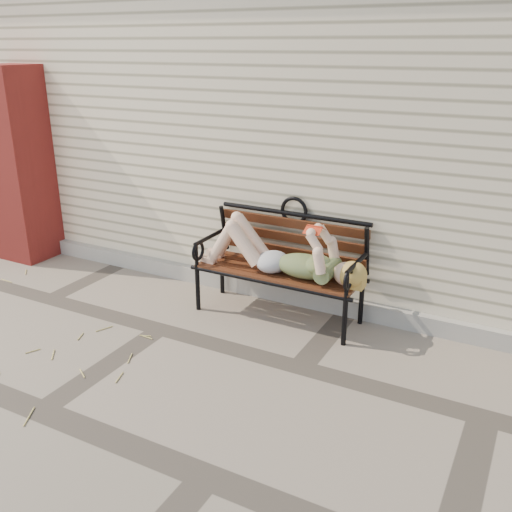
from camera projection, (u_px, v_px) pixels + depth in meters
The scene contains 7 objects.
ground at pixel (160, 329), 4.66m from camera, with size 80.00×80.00×0.00m, color gray.
house_wall at pixel (310, 107), 6.61m from camera, with size 8.00×4.00×3.00m, color beige.
foundation_strip at pixel (222, 280), 5.43m from camera, with size 8.00×0.10×0.15m, color #A5A095.
brick_pillar at pixel (20, 165), 5.94m from camera, with size 0.50×0.50×2.00m, color #AF2D27.
garden_bench at pixel (283, 252), 4.77m from camera, with size 1.52×0.61×0.98m.
reading_woman at pixel (278, 253), 4.65m from camera, with size 1.43×0.33×0.45m.
straw_scatter at pixel (16, 324), 4.73m from camera, with size 2.92×1.58×0.01m.
Camera 1 is at (2.64, -3.30, 2.19)m, focal length 40.00 mm.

